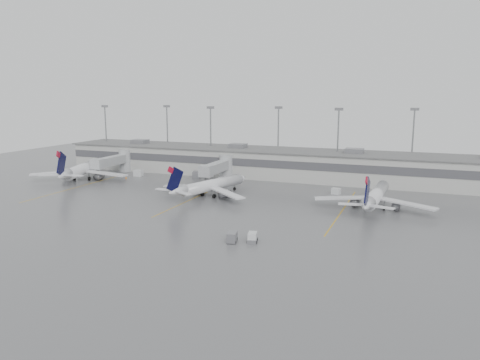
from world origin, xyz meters
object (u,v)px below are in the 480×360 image
(jet_mid_left, at_px, (209,185))
(baggage_tug, at_px, (252,238))
(jet_mid_right, at_px, (375,196))
(jet_far_left, at_px, (82,169))

(jet_mid_left, bearing_deg, baggage_tug, -36.49)
(jet_mid_left, relative_size, baggage_tug, 9.51)
(jet_mid_right, distance_m, baggage_tug, 35.56)
(jet_mid_left, distance_m, baggage_tug, 36.19)
(jet_mid_left, bearing_deg, jet_far_left, -171.64)
(jet_mid_right, bearing_deg, jet_mid_left, -173.96)
(jet_far_left, relative_size, jet_mid_right, 1.06)
(jet_far_left, relative_size, baggage_tug, 10.78)
(jet_mid_left, height_order, jet_mid_right, jet_mid_right)
(jet_mid_left, xyz_separation_m, baggage_tug, (21.43, -29.08, -2.17))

